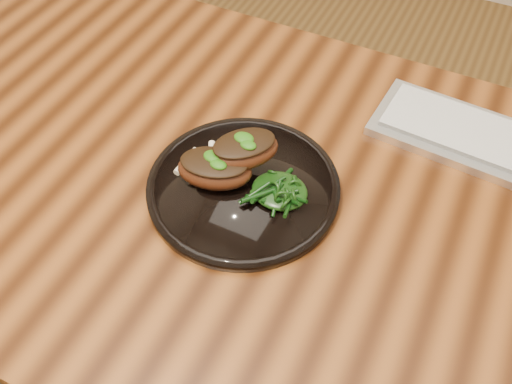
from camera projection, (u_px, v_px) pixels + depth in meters
desk at (262, 221)px, 0.92m from camera, size 1.60×0.80×0.75m
plate at (243, 187)px, 0.85m from camera, size 0.29×0.29×0.02m
lamb_chop_front at (214, 168)px, 0.83m from camera, size 0.13×0.10×0.05m
lamb_chop_back at (244, 149)px, 0.83m from camera, size 0.12×0.12×0.05m
herb_smear at (240, 148)px, 0.89m from camera, size 0.08×0.05×0.00m
greens_heap at (280, 188)px, 0.82m from camera, size 0.08×0.08×0.03m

